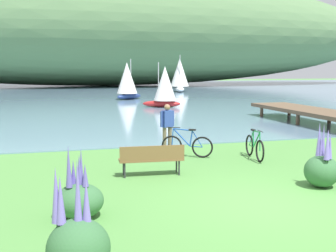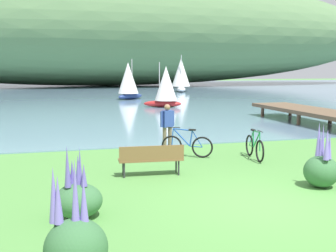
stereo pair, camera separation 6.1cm
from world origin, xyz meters
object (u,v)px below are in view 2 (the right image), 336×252
at_px(bicycle_leaning_near_bench, 255,147).
at_px(park_bench_near_camera, 151,158).
at_px(sailboat_toward_hillside, 181,75).
at_px(person_at_shoreline, 167,124).
at_px(bicycle_beside_path, 187,145).
at_px(sailboat_mid_bay, 165,86).
at_px(sailboat_nearest_to_shore, 128,80).

bearing_deg(bicycle_leaning_near_bench, park_bench_near_camera, -161.09).
xyz_separation_m(bicycle_leaning_near_bench, sailboat_toward_hillside, (9.26, 38.91, 1.81)).
bearing_deg(person_at_shoreline, sailboat_toward_hillside, 72.37).
height_order(person_at_shoreline, sailboat_toward_hillside, sailboat_toward_hillside).
distance_m(bicycle_beside_path, sailboat_mid_bay, 18.29).
bearing_deg(sailboat_toward_hillside, park_bench_near_camera, -108.01).
bearing_deg(bicycle_beside_path, bicycle_leaning_near_bench, -22.14).
distance_m(person_at_shoreline, sailboat_nearest_to_shore, 25.61).
bearing_deg(person_at_shoreline, bicycle_beside_path, -73.66).
bearing_deg(sailboat_nearest_to_shore, person_at_shoreline, -96.75).
bearing_deg(bicycle_leaning_near_bench, sailboat_toward_hillside, 76.61).
xyz_separation_m(sailboat_nearest_to_shore, sailboat_mid_bay, (1.31, -8.82, -0.20)).
xyz_separation_m(park_bench_near_camera, bicycle_leaning_near_bench, (3.82, 1.31, -0.12)).
xyz_separation_m(bicycle_beside_path, sailboat_toward_hillside, (11.35, 38.06, 1.81)).
distance_m(bicycle_beside_path, person_at_shoreline, 1.39).
relative_size(sailboat_mid_bay, sailboat_toward_hillside, 0.74).
bearing_deg(park_bench_near_camera, bicycle_leaning_near_bench, 18.91).
distance_m(person_at_shoreline, sailboat_mid_bay, 17.16).
height_order(person_at_shoreline, sailboat_nearest_to_shore, sailboat_nearest_to_shore).
height_order(person_at_shoreline, sailboat_mid_bay, sailboat_mid_bay).
bearing_deg(bicycle_leaning_near_bench, bicycle_beside_path, 157.86).
height_order(bicycle_leaning_near_bench, sailboat_toward_hillside, sailboat_toward_hillside).
distance_m(bicycle_beside_path, sailboat_nearest_to_shore, 26.81).
distance_m(park_bench_near_camera, bicycle_leaning_near_bench, 4.04).
xyz_separation_m(park_bench_near_camera, bicycle_beside_path, (1.73, 2.16, -0.12)).
relative_size(bicycle_leaning_near_bench, sailboat_nearest_to_shore, 0.46).
distance_m(person_at_shoreline, sailboat_toward_hillside, 38.68).
distance_m(sailboat_nearest_to_shore, sailboat_mid_bay, 8.92).
bearing_deg(bicycle_beside_path, sailboat_nearest_to_shore, 84.31).
relative_size(bicycle_leaning_near_bench, sailboat_mid_bay, 0.52).
relative_size(bicycle_beside_path, sailboat_toward_hillside, 0.35).
distance_m(park_bench_near_camera, sailboat_nearest_to_shore, 29.16).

